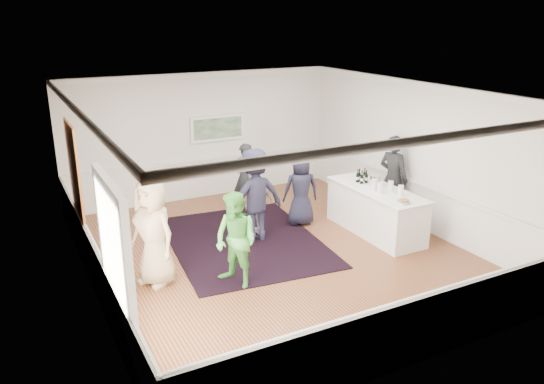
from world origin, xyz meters
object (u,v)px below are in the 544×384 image
guest_green (236,240)px  guest_navy (301,190)px  bartender (393,179)px  guest_lilac (254,203)px  nut_bowl (404,201)px  guest_tan (153,232)px  serving_table (375,211)px  guest_dark_b (245,178)px  guest_dark_a (255,196)px  ice_bucket (374,180)px

guest_green → guest_navy: guest_green is taller
bartender → guest_lilac: size_ratio=1.39×
guest_lilac → nut_bowl: bearing=140.1°
nut_bowl → guest_lilac: bearing=137.1°
bartender → guest_lilac: 3.25m
guest_tan → guest_lilac: bearing=87.9°
guest_green → guest_navy: bearing=105.6°
bartender → guest_green: 4.58m
serving_table → guest_dark_b: (-1.94, 2.52, 0.34)m
serving_table → guest_tan: bearing=-179.4°
guest_dark_b → guest_dark_a: bearing=72.3°
serving_table → guest_green: 3.73m
guest_lilac → guest_navy: guest_navy is taller
guest_green → ice_bucket: 3.85m
serving_table → guest_tan: size_ratio=1.28×
guest_tan → nut_bowl: size_ratio=7.62×
guest_tan → bartender: bearing=67.5°
guest_lilac → guest_tan: bearing=28.2°
bartender → serving_table: bearing=103.2°
bartender → guest_lilac: bartender is taller
serving_table → nut_bowl: size_ratio=9.77×
guest_tan → guest_green: (1.23, -0.73, -0.12)m
serving_table → guest_dark_b: bearing=127.6°
serving_table → guest_dark_b: 3.19m
guest_navy → nut_bowl: guest_navy is taller
serving_table → ice_bucket: 0.65m
guest_tan → ice_bucket: (4.94, 0.26, 0.15)m
guest_tan → guest_navy: 3.89m
serving_table → guest_dark_b: guest_dark_b is taller
bartender → guest_dark_a: bartender is taller
guest_navy → nut_bowl: bearing=132.4°
ice_bucket → guest_green: bearing=-165.1°
guest_dark_b → nut_bowl: size_ratio=6.63×
guest_green → guest_navy: (2.46, 1.97, -0.04)m
bartender → ice_bucket: bartender is taller
serving_table → guest_lilac: bearing=154.7°
guest_dark_b → serving_table: bearing=128.0°
bartender → guest_dark_a: size_ratio=1.01×
bartender → guest_dark_b: (-2.73, 2.10, -0.16)m
guest_dark_a → guest_dark_b: (0.55, 1.67, -0.15)m
guest_dark_a → nut_bowl: (2.37, -1.82, 0.06)m
bartender → nut_bowl: size_ratio=7.89×
guest_tan → ice_bucket: 4.95m
guest_dark_a → guest_navy: bearing=-167.1°
serving_table → guest_dark_a: 2.67m
guest_lilac → guest_dark_b: (0.44, 1.40, 0.12)m
guest_navy → guest_tan: bearing=34.9°
guest_dark_b → nut_bowl: (1.82, -3.50, 0.20)m
guest_green → guest_dark_b: bearing=129.7°
serving_table → bartender: (0.79, 0.42, 0.49)m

